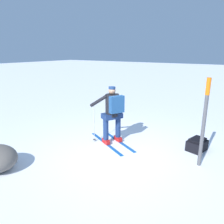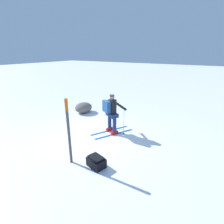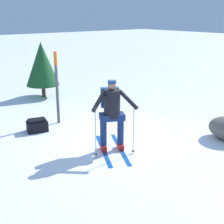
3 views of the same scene
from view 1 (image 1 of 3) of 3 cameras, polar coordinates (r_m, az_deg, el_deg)
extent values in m
plane|color=white|center=(5.76, 1.06, -10.44)|extent=(80.00, 80.00, 0.00)
cube|color=#144C9E|center=(6.26, -1.60, -8.18)|extent=(1.61, 0.89, 0.01)
cube|color=red|center=(6.23, -1.60, -7.64)|extent=(0.32, 0.24, 0.12)
cylinder|color=navy|center=(6.08, -1.63, -4.24)|extent=(0.15, 0.15, 0.67)
cube|color=#144C9E|center=(6.43, 1.55, -7.49)|extent=(1.61, 0.89, 0.01)
cube|color=red|center=(6.41, 1.56, -6.95)|extent=(0.32, 0.24, 0.12)
cylinder|color=navy|center=(6.27, 1.58, -3.64)|extent=(0.15, 0.15, 0.67)
cube|color=navy|center=(6.07, 0.00, -0.98)|extent=(0.53, 0.63, 0.14)
cylinder|color=black|center=(5.99, 0.00, 1.79)|extent=(0.36, 0.36, 0.61)
sphere|color=tan|center=(5.90, 0.00, 5.56)|extent=(0.19, 0.19, 0.19)
cylinder|color=navy|center=(5.89, 0.00, 6.35)|extent=(0.18, 0.18, 0.06)
cube|color=navy|center=(5.75, 1.24, 2.00)|extent=(0.31, 0.42, 0.45)
cylinder|color=#B2B7BC|center=(6.22, -4.72, -2.92)|extent=(0.02, 0.02, 1.12)
cylinder|color=black|center=(6.40, -4.62, -7.14)|extent=(0.07, 0.07, 0.01)
cylinder|color=black|center=(5.97, -3.53, 2.90)|extent=(0.52, 0.19, 0.38)
cylinder|color=#B2B7BC|center=(6.59, 1.91, -1.79)|extent=(0.02, 0.02, 1.12)
cylinder|color=black|center=(6.75, 1.87, -5.81)|extent=(0.07, 0.07, 0.01)
cylinder|color=black|center=(6.27, 1.76, 3.54)|extent=(0.29, 0.51, 0.38)
cube|color=black|center=(6.23, 21.28, -8.12)|extent=(0.50, 0.60, 0.27)
cube|color=black|center=(6.17, 21.44, -6.70)|extent=(0.40, 0.50, 0.06)
cylinder|color=#4C4C51|center=(5.17, 22.84, -2.85)|extent=(0.08, 0.08, 2.01)
cylinder|color=orange|center=(4.99, 23.85, 6.17)|extent=(0.09, 0.09, 0.36)
camera|label=2|loc=(8.68, 51.46, 14.61)|focal=28.00mm
camera|label=3|loc=(12.21, -9.81, 17.67)|focal=50.00mm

